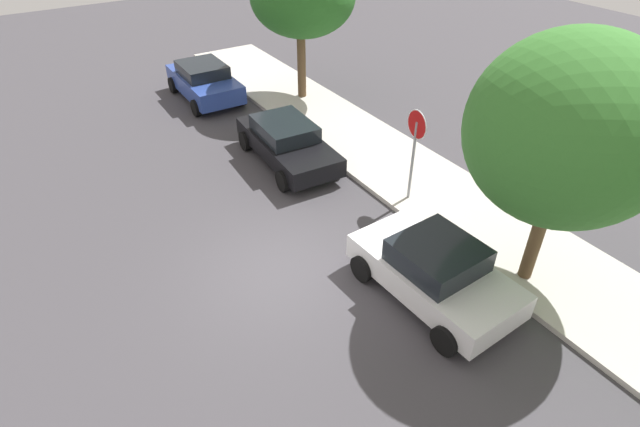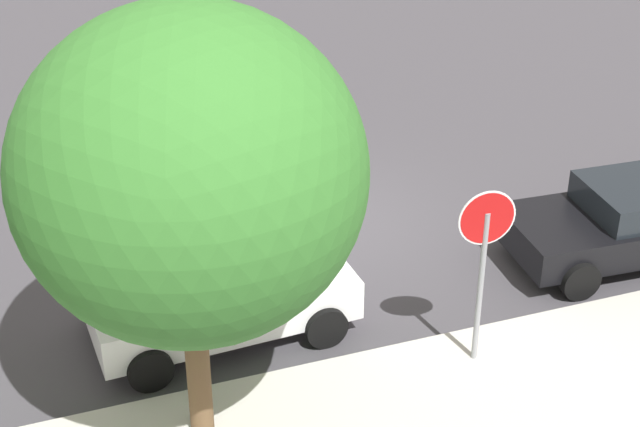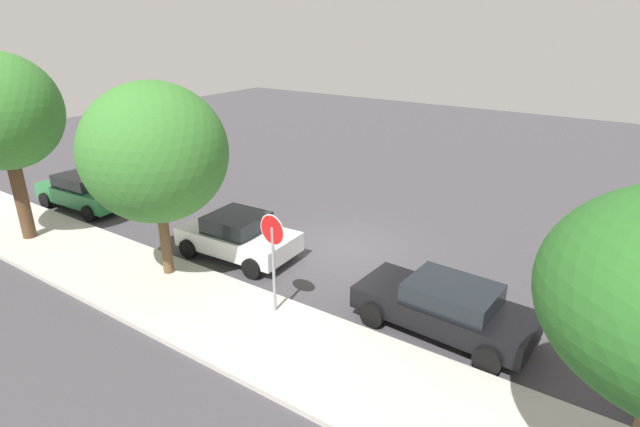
% 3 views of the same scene
% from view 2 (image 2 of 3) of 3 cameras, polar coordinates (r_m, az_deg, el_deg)
% --- Properties ---
extents(ground_plane, '(60.00, 60.00, 0.00)m').
position_cam_2_polar(ground_plane, '(17.45, -0.06, -0.45)').
color(ground_plane, '#423F44').
extents(sidewalk_curb, '(32.00, 3.13, 0.14)m').
position_cam_2_polar(sidewalk_curb, '(13.29, 7.98, -11.43)').
color(sidewalk_curb, beige).
rests_on(sidewalk_curb, ground_plane).
extents(stop_sign, '(0.79, 0.09, 2.80)m').
position_cam_2_polar(stop_sign, '(13.13, 9.53, -2.05)').
color(stop_sign, gray).
rests_on(stop_sign, ground_plane).
extents(parked_car_white, '(3.89, 2.27, 1.44)m').
position_cam_2_polar(parked_car_white, '(14.40, -5.91, -4.37)').
color(parked_car_white, white).
rests_on(parked_car_white, ground_plane).
extents(parked_car_black, '(4.37, 2.16, 1.34)m').
position_cam_2_polar(parked_car_black, '(16.95, 17.97, -0.29)').
color(parked_car_black, black).
rests_on(parked_car_black, ground_plane).
extents(street_tree_mid_block, '(3.97, 3.97, 5.72)m').
position_cam_2_polar(street_tree_mid_block, '(10.85, -7.58, 2.28)').
color(street_tree_mid_block, brown).
rests_on(street_tree_mid_block, ground_plane).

